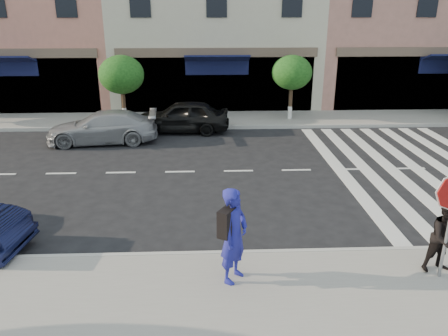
% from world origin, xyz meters
% --- Properties ---
extents(ground, '(120.00, 120.00, 0.00)m').
position_xyz_m(ground, '(0.00, 0.00, 0.00)').
color(ground, black).
rests_on(ground, ground).
extents(sidewalk_near, '(60.00, 4.50, 0.15)m').
position_xyz_m(sidewalk_near, '(0.00, -3.75, 0.07)').
color(sidewalk_near, gray).
rests_on(sidewalk_near, ground).
extents(sidewalk_far, '(60.00, 3.00, 0.15)m').
position_xyz_m(sidewalk_far, '(0.00, 11.00, 0.07)').
color(sidewalk_far, gray).
rests_on(sidewalk_far, ground).
extents(building_centre, '(11.00, 9.00, 11.00)m').
position_xyz_m(building_centre, '(-0.50, 17.00, 5.50)').
color(building_centre, beige).
rests_on(building_centre, ground).
extents(street_tree_wb, '(2.10, 2.10, 3.06)m').
position_xyz_m(street_tree_wb, '(-5.00, 10.80, 2.31)').
color(street_tree_wb, '#473323').
rests_on(street_tree_wb, sidewalk_far).
extents(street_tree_c, '(1.90, 1.90, 3.04)m').
position_xyz_m(street_tree_c, '(3.00, 10.80, 2.36)').
color(street_tree_c, '#473323').
rests_on(street_tree_c, sidewalk_far).
extents(photographer, '(0.77, 0.85, 1.95)m').
position_xyz_m(photographer, '(-0.57, -2.51, 1.13)').
color(photographer, navy).
rests_on(photographer, sidewalk_near).
extents(walker, '(0.82, 0.68, 1.53)m').
position_xyz_m(walker, '(3.70, -2.39, 0.91)').
color(walker, black).
rests_on(walker, sidewalk_near).
extents(car_far_left, '(4.57, 2.15, 1.29)m').
position_xyz_m(car_far_left, '(-5.34, 7.60, 0.65)').
color(car_far_left, gray).
rests_on(car_far_left, ground).
extents(car_far_mid, '(4.25, 1.91, 1.42)m').
position_xyz_m(car_far_mid, '(-2.15, 9.10, 0.71)').
color(car_far_mid, black).
rests_on(car_far_mid, ground).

